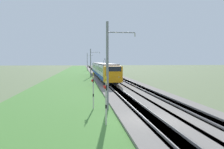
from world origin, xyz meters
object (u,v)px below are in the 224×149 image
at_px(crossing_signal_near, 106,96).
at_px(catenary_mast_near, 108,65).
at_px(catenary_mast_far, 87,62).
at_px(catenary_mast_mid, 91,63).
at_px(crossing_signal_aux, 93,87).
at_px(passenger_train, 102,69).

relative_size(crossing_signal_near, catenary_mast_near, 0.44).
bearing_deg(catenary_mast_near, catenary_mast_far, -0.00).
distance_m(catenary_mast_mid, catenary_mast_far, 38.08).
distance_m(crossing_signal_aux, catenary_mast_far, 75.70).
bearing_deg(passenger_train, catenary_mast_near, -4.25).
bearing_deg(catenary_mast_far, crossing_signal_aux, 179.04).
bearing_deg(catenary_mast_mid, catenary_mast_near, 180.00).
relative_size(passenger_train, crossing_signal_aux, 11.86).
bearing_deg(passenger_train, catenary_mast_mid, -144.52).
bearing_deg(crossing_signal_near, catenary_mast_far, -90.48).
xyz_separation_m(crossing_signal_near, catenary_mast_near, (4.43, -0.68, 1.93)).
height_order(catenary_mast_near, catenary_mast_mid, catenary_mast_near).
bearing_deg(crossing_signal_near, crossing_signal_aux, -83.21).
height_order(crossing_signal_aux, catenary_mast_far, catenary_mast_far).
distance_m(crossing_signal_aux, catenary_mast_near, 2.37).
xyz_separation_m(crossing_signal_aux, catenary_mast_far, (75.66, -1.27, 1.92)).
distance_m(crossing_signal_aux, catenary_mast_mid, 37.64).
xyz_separation_m(catenary_mast_near, catenary_mast_mid, (38.08, -0.00, -0.11)).
xyz_separation_m(catenary_mast_near, catenary_mast_far, (76.17, -0.00, -0.02)).
bearing_deg(crossing_signal_aux, catenary_mast_mid, -91.94).
xyz_separation_m(passenger_train, crossing_signal_aux, (-33.98, 3.83, -0.23)).
relative_size(catenary_mast_near, catenary_mast_mid, 1.03).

